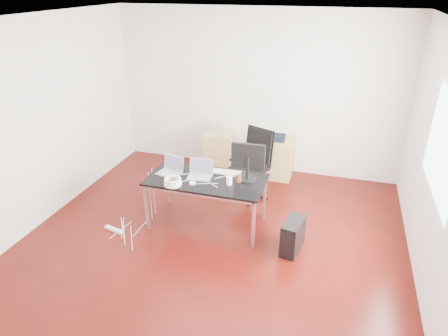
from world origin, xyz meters
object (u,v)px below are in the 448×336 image
(office_chair, at_px, (253,161))
(filing_cabinet_left, at_px, (219,151))
(filing_cabinet_right, at_px, (278,158))
(desk, at_px, (206,182))
(pc_tower, at_px, (293,236))

(office_chair, height_order, filing_cabinet_left, office_chair)
(office_chair, relative_size, filing_cabinet_right, 1.54)
(filing_cabinet_left, distance_m, filing_cabinet_right, 1.09)
(desk, bearing_deg, filing_cabinet_left, 102.41)
(desk, xyz_separation_m, pc_tower, (1.24, -0.25, -0.46))
(desk, xyz_separation_m, office_chair, (0.42, 1.03, -0.07))
(office_chair, xyz_separation_m, pc_tower, (0.83, -1.28, -0.39))
(office_chair, xyz_separation_m, filing_cabinet_right, (0.27, 0.80, -0.26))
(filing_cabinet_right, height_order, pc_tower, filing_cabinet_right)
(office_chair, bearing_deg, desk, -88.01)
(filing_cabinet_right, bearing_deg, desk, -110.42)
(filing_cabinet_left, height_order, filing_cabinet_right, same)
(pc_tower, bearing_deg, office_chair, 133.04)
(filing_cabinet_left, relative_size, pc_tower, 1.56)
(desk, height_order, filing_cabinet_left, desk)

